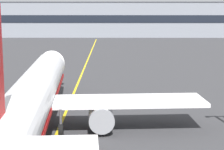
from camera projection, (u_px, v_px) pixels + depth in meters
taxiway_centreline at (74, 94)px, 53.89m from camera, size 2.29×179.99×0.01m
airliner_foreground at (33, 96)px, 36.82m from camera, size 32.25×41.52×11.65m
terminal_building at (104, 19)px, 154.17m from camera, size 133.54×12.40×13.33m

